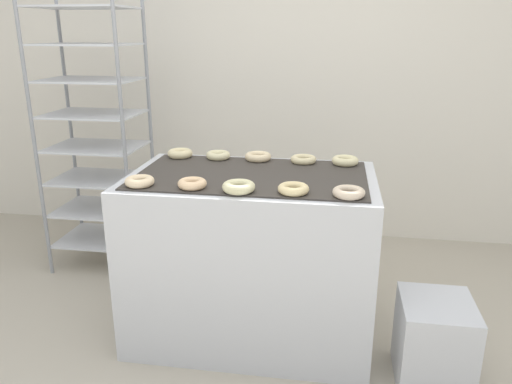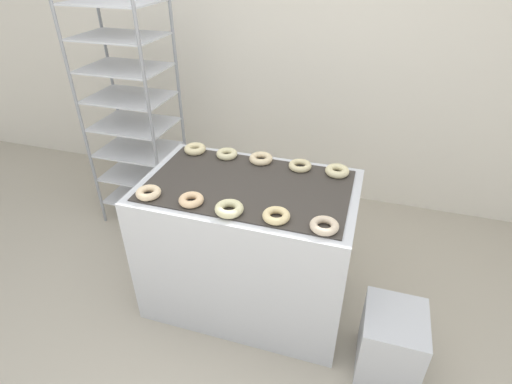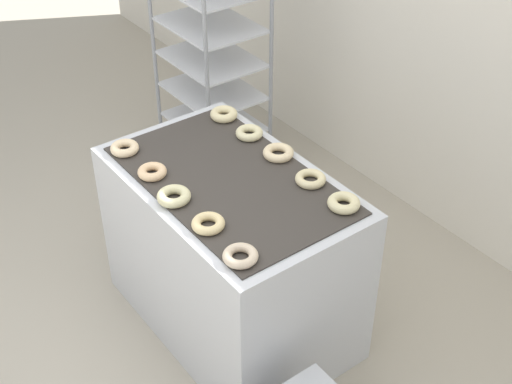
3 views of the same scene
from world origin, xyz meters
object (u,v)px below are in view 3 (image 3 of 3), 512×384
object	(u,v)px
donut_far_right	(310,179)
donut_far_rightmost	(344,203)
donut_near_left	(152,172)
donut_far_leftmost	(224,114)
donut_near_rightmost	(240,256)
donut_far_center	(278,153)
baking_rack_cart	(211,42)
fryer_machine	(231,254)
donut_near_center	(174,196)
donut_far_left	(249,133)
donut_near_leftmost	(125,148)
donut_near_right	(208,224)

from	to	relation	value
donut_far_right	donut_far_rightmost	bearing A→B (deg)	-1.19
donut_near_left	donut_far_leftmost	size ratio (longest dim) A/B	0.95
donut_near_rightmost	donut_far_center	xyz separation A→B (m)	(-0.49, 0.57, 0.00)
baking_rack_cart	donut_near_rightmost	distance (m)	1.90
baking_rack_cart	donut_near_left	world-z (taller)	baking_rack_cart
fryer_machine	donut_near_center	distance (m)	0.55
donut_far_left	donut_far_rightmost	size ratio (longest dim) A/B	0.95
donut_near_center	donut_near_left	bearing A→B (deg)	174.87
donut_near_rightmost	donut_far_center	distance (m)	0.75
donut_far_left	donut_far_rightmost	xyz separation A→B (m)	(0.70, -0.02, 0.00)
donut_near_leftmost	donut_far_left	bearing A→B (deg)	66.52
donut_far_leftmost	donut_near_leftmost	bearing A→B (deg)	-92.02
donut_far_left	donut_far_right	world-z (taller)	donut_far_left
donut_near_leftmost	donut_far_center	bearing A→B (deg)	50.13
donut_near_leftmost	donut_far_leftmost	bearing A→B (deg)	87.98
donut_far_left	donut_far_center	size ratio (longest dim) A/B	0.92
donut_near_left	donut_near_right	distance (m)	0.46
fryer_machine	donut_near_leftmost	xyz separation A→B (m)	(-0.48, -0.27, 0.47)
donut_near_rightmost	donut_far_center	size ratio (longest dim) A/B	0.97
donut_near_rightmost	donut_near_leftmost	bearing A→B (deg)	179.45
fryer_machine	donut_far_center	size ratio (longest dim) A/B	8.48
donut_far_leftmost	donut_far_rightmost	size ratio (longest dim) A/B	0.99
baking_rack_cart	donut_far_right	world-z (taller)	baking_rack_cart
fryer_machine	donut_far_left	world-z (taller)	donut_far_left
donut_near_rightmost	donut_far_right	distance (m)	0.60
donut_near_left	donut_far_left	distance (m)	0.55
fryer_machine	donut_far_left	xyz separation A→B (m)	(-0.24, 0.29, 0.47)
fryer_machine	donut_far_right	size ratio (longest dim) A/B	8.90
donut_near_center	donut_far_right	world-z (taller)	donut_near_center
donut_far_rightmost	baking_rack_cart	bearing A→B (deg)	165.81
donut_far_leftmost	donut_near_right	bearing A→B (deg)	-38.79
baking_rack_cart	donut_far_left	xyz separation A→B (m)	(0.93, -0.39, -0.03)
baking_rack_cart	donut_near_right	world-z (taller)	baking_rack_cart
donut_near_rightmost	donut_far_left	distance (m)	0.91
baking_rack_cart	donut_far_center	distance (m)	1.22
donut_near_rightmost	donut_near_center	bearing A→B (deg)	-179.39
donut_near_right	donut_far_center	distance (m)	0.61
donut_near_left	donut_near_rightmost	xyz separation A→B (m)	(0.70, -0.01, -0.00)
fryer_machine	donut_near_right	xyz separation A→B (m)	(0.23, -0.27, 0.47)
donut_near_leftmost	donut_near_left	xyz separation A→B (m)	(0.25, 0.01, -0.00)
baking_rack_cart	donut_far_right	distance (m)	1.46
donut_near_rightmost	donut_far_leftmost	size ratio (longest dim) A/B	1.01
donut_near_right	donut_far_right	distance (m)	0.54
donut_near_center	donut_far_center	xyz separation A→B (m)	(-0.00, 0.57, -0.00)
fryer_machine	donut_far_left	size ratio (longest dim) A/B	9.20
fryer_machine	donut_near_left	distance (m)	0.58
fryer_machine	donut_near_leftmost	size ratio (longest dim) A/B	9.09
donut_far_right	donut_far_leftmost	bearing A→B (deg)	178.86
donut_far_center	donut_far_right	bearing A→B (deg)	-3.47
fryer_machine	donut_far_leftmost	world-z (taller)	donut_far_leftmost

